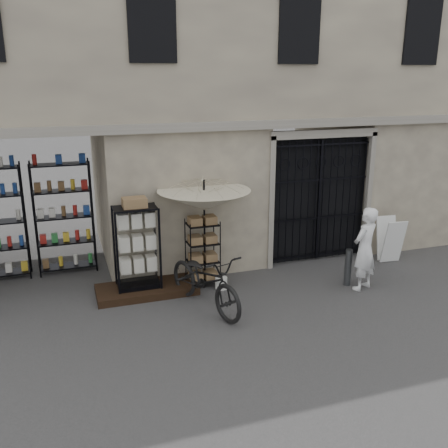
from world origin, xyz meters
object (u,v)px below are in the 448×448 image
object	(u,v)px
wire_rack	(203,254)
bicycle	(206,308)
white_bucket	(221,283)
shopkeeper	(361,288)
steel_bollard	(348,267)
easel_sign	(390,240)
display_cabinet	(137,252)
market_umbrella	(204,195)

from	to	relation	value
wire_rack	bicycle	size ratio (longest dim) A/B	0.66
wire_rack	bicycle	xyz separation A→B (m)	(-0.26, -1.05, -0.69)
wire_rack	white_bucket	size ratio (longest dim) A/B	5.65
white_bucket	shopkeeper	xyz separation A→B (m)	(2.76, -0.92, -0.12)
white_bucket	wire_rack	bearing A→B (deg)	136.10
steel_bollard	easel_sign	xyz separation A→B (m)	(1.68, 0.90, 0.14)
white_bucket	easel_sign	bearing A→B (deg)	3.06
white_bucket	steel_bollard	bearing A→B (deg)	-14.65
wire_rack	display_cabinet	bearing A→B (deg)	-174.60
steel_bollard	easel_sign	world-z (taller)	easel_sign
market_umbrella	wire_rack	bearing A→B (deg)	-139.13
display_cabinet	bicycle	world-z (taller)	display_cabinet
market_umbrella	shopkeeper	bearing A→B (deg)	-22.85
display_cabinet	shopkeeper	world-z (taller)	display_cabinet
bicycle	easel_sign	world-z (taller)	bicycle
wire_rack	easel_sign	distance (m)	4.55
display_cabinet	white_bucket	bearing A→B (deg)	-4.31
display_cabinet	wire_rack	distance (m)	1.36
display_cabinet	steel_bollard	bearing A→B (deg)	-6.69
wire_rack	steel_bollard	bearing A→B (deg)	-12.38
wire_rack	shopkeeper	distance (m)	3.37
shopkeeper	easel_sign	xyz separation A→B (m)	(1.49, 1.15, 0.53)
wire_rack	shopkeeper	xyz separation A→B (m)	(3.06, -1.21, -0.69)
bicycle	steel_bollard	xyz separation A→B (m)	(3.13, 0.09, 0.39)
shopkeeper	easel_sign	distance (m)	1.95
easel_sign	shopkeeper	bearing A→B (deg)	-136.85
bicycle	shopkeeper	xyz separation A→B (m)	(3.32, -0.16, 0.00)
wire_rack	bicycle	world-z (taller)	wire_rack
market_umbrella	steel_bollard	size ratio (longest dim) A/B	3.40
display_cabinet	wire_rack	bearing A→B (deg)	5.66
wire_rack	shopkeeper	world-z (taller)	wire_rack
wire_rack	steel_bollard	xyz separation A→B (m)	(2.87, -0.96, -0.30)
display_cabinet	market_umbrella	size ratio (longest dim) A/B	0.67
display_cabinet	white_bucket	world-z (taller)	display_cabinet
wire_rack	easel_sign	world-z (taller)	wire_rack
shopkeeper	bicycle	bearing A→B (deg)	-27.39
display_cabinet	market_umbrella	world-z (taller)	market_umbrella
display_cabinet	white_bucket	distance (m)	1.85
display_cabinet	steel_bollard	distance (m)	4.35
market_umbrella	easel_sign	size ratio (longest dim) A/B	2.60
shopkeeper	wire_rack	bearing A→B (deg)	-46.26
shopkeeper	easel_sign	bearing A→B (deg)	-167.01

